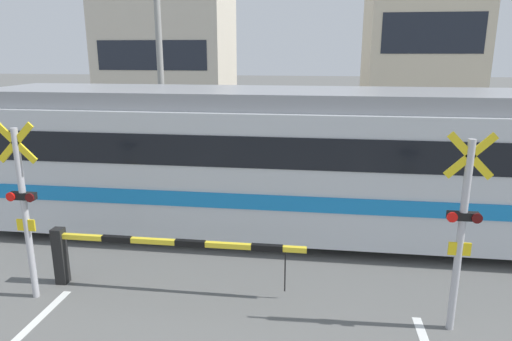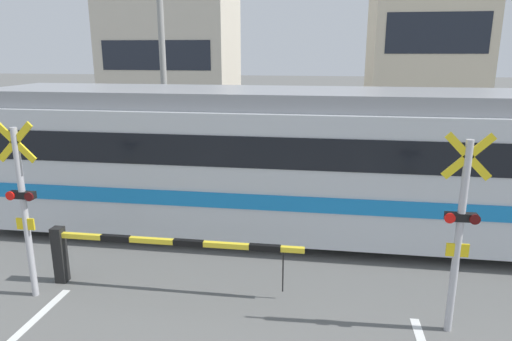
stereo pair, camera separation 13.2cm
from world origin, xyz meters
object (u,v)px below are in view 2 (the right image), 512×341
Objects in this scene: crossing_signal_right at (460,227)px; pedestrian at (254,146)px; crossing_barrier_far at (340,171)px; crossing_signal_left at (23,203)px; commuter_train at (302,159)px; crossing_barrier_near at (126,248)px.

crossing_signal_right is 9.55m from pedestrian.
pedestrian is (-2.84, 1.89, 0.28)m from crossing_barrier_far.
crossing_signal_left is at bearing 180.00° from crossing_signal_right.
crossing_signal_left is 1.72× the size of pedestrian.
commuter_train reaches higher than crossing_signal_right.
crossing_barrier_far is 1.48× the size of crossing_signal_left.
crossing_barrier_near is 1.84m from crossing_signal_left.
crossing_signal_right is (6.90, 0.00, 0.00)m from crossing_signal_left.
crossing_signal_left reaches higher than crossing_barrier_far.
crossing_barrier_far is 6.82m from crossing_signal_right.
crossing_signal_left and crossing_signal_right have the same top height.
pedestrian reaches higher than crossing_barrier_far.
crossing_barrier_near is at bearing 19.58° from crossing_signal_left.
commuter_train is at bearing 46.58° from crossing_barrier_near.
commuter_train reaches higher than pedestrian.
crossing_signal_right is (1.49, -6.59, 0.94)m from crossing_barrier_far.
crossing_signal_left is 1.00× the size of crossing_signal_right.
crossing_barrier_far is at bearing 50.63° from crossing_signal_left.
commuter_train reaches higher than crossing_barrier_far.
crossing_barrier_far is (0.99, 2.97, -1.02)m from commuter_train.
crossing_signal_right is at bearing -55.63° from commuter_train.
crossing_signal_left is (-4.42, -3.63, -0.08)m from commuter_train.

